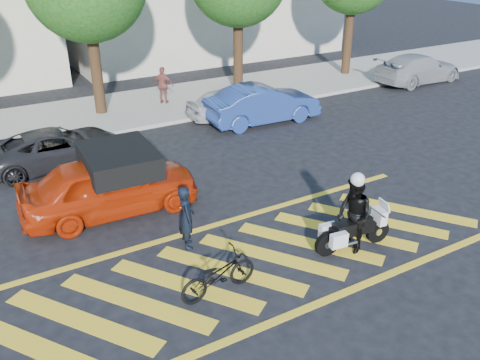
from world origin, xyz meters
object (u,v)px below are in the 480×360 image
bicycle (218,275)px  parked_mid_left (57,148)px  officer_moto (354,215)px  parked_right (263,104)px  parked_mid_right (230,103)px  officer_bike (187,217)px  red_convertible (110,185)px  parked_far_right (418,69)px  police_motorcycle (352,231)px

bicycle → parked_mid_left: size_ratio=0.41×
officer_moto → parked_right: bearing=167.4°
parked_mid_left → parked_mid_right: parked_mid_right is taller
officer_bike → red_convertible: 2.77m
officer_bike → parked_mid_left: officer_bike is taller
officer_bike → parked_far_right: officer_bike is taller
police_motorcycle → parked_right: (2.98, 8.66, 0.27)m
parked_far_right → officer_moto: bearing=125.8°
police_motorcycle → red_convertible: red_convertible is taller
bicycle → red_convertible: 4.59m
parked_mid_left → parked_right: 7.91m
parked_mid_right → parked_far_right: 10.75m
officer_moto → parked_mid_right: bearing=173.9°
bicycle → red_convertible: (-0.87, 4.49, 0.33)m
red_convertible → parked_mid_right: 8.42m
parked_far_right → parked_mid_left: bearing=92.9°
parked_right → parked_far_right: 10.02m
bicycle → parked_mid_right: size_ratio=0.50×
officer_moto → parked_far_right: officer_moto is taller
officer_moto → parked_mid_left: 9.81m
officer_bike → parked_right: size_ratio=0.35×
officer_bike → parked_far_right: 18.02m
bicycle → police_motorcycle: 3.51m
officer_bike → police_motorcycle: (3.32, -2.05, -0.31)m
officer_bike → police_motorcycle: 3.91m
bicycle → officer_bike: bearing=-10.1°
officer_moto → parked_right: (2.99, 8.66, -0.17)m
red_convertible → parked_far_right: bearing=-70.7°
police_motorcycle → red_convertible: 6.36m
parked_mid_right → parked_right: 1.46m
officer_bike → bicycle: officer_bike is taller
officer_moto → parked_far_right: 16.25m
officer_bike → officer_moto: size_ratio=0.86×
police_motorcycle → parked_mid_right: parked_mid_right is taller
red_convertible → parked_mid_left: bearing=10.5°
officer_bike → bicycle: 1.98m
parked_right → parked_far_right: (9.95, 1.18, -0.05)m
parked_mid_left → parked_right: size_ratio=0.95×
parked_far_right → bicycle: bearing=119.2°
officer_bike → police_motorcycle: size_ratio=0.78×
police_motorcycle → bicycle: bearing=-175.3°
bicycle → parked_far_right: size_ratio=0.37×
parked_mid_left → parked_mid_right: (7.10, 1.40, 0.00)m
red_convertible → parked_right: red_convertible is taller
parked_mid_right → parked_far_right: bearing=-92.5°
police_motorcycle → parked_mid_left: parked_mid_left is taller
bicycle → officer_moto: 3.53m
parked_mid_left → parked_right: parked_right is taller
parked_mid_right → red_convertible: bearing=126.5°
parked_mid_right → parked_mid_left: bearing=98.8°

